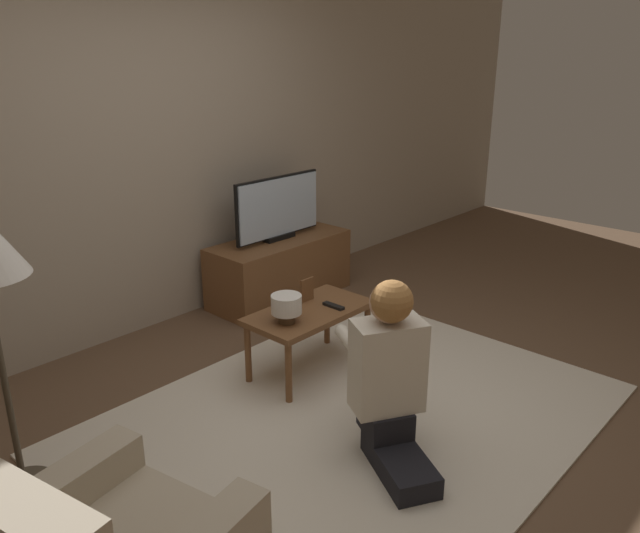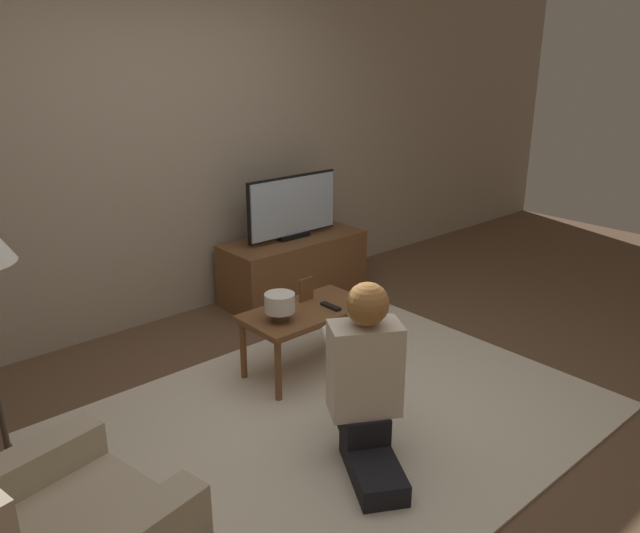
{
  "view_description": "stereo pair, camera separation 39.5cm",
  "coord_description": "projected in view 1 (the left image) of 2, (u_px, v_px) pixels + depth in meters",
  "views": [
    {
      "loc": [
        -2.32,
        -1.87,
        1.95
      ],
      "look_at": [
        0.43,
        0.64,
        0.64
      ],
      "focal_mm": 35.0,
      "sensor_mm": 36.0,
      "label": 1
    },
    {
      "loc": [
        -2.04,
        -2.15,
        1.95
      ],
      "look_at": [
        0.43,
        0.64,
        0.64
      ],
      "focal_mm": 35.0,
      "sensor_mm": 36.0,
      "label": 2
    }
  ],
  "objects": [
    {
      "name": "person_kneeling",
      "position": [
        389.0,
        372.0,
        3.0
      ],
      "size": [
        0.63,
        0.84,
        0.93
      ],
      "rotation": [
        0.0,
        0.0,
        2.61
      ],
      "color": "black",
      "rests_on": "rug"
    },
    {
      "name": "wall_back",
      "position": [
        138.0,
        148.0,
        4.25
      ],
      "size": [
        10.0,
        0.06,
        2.6
      ],
      "color": "tan",
      "rests_on": "ground_plane"
    },
    {
      "name": "tv_stand",
      "position": [
        280.0,
        269.0,
        5.07
      ],
      "size": [
        1.19,
        0.49,
        0.5
      ],
      "color": "brown",
      "rests_on": "ground_plane"
    },
    {
      "name": "ground_plane",
      "position": [
        353.0,
        420.0,
        3.45
      ],
      "size": [
        10.0,
        10.0,
        0.0
      ],
      "primitive_type": "plane",
      "color": "brown"
    },
    {
      "name": "table_lamp",
      "position": [
        286.0,
        306.0,
        3.62
      ],
      "size": [
        0.18,
        0.18,
        0.17
      ],
      "color": "#4C3823",
      "rests_on": "coffee_table"
    },
    {
      "name": "remote",
      "position": [
        334.0,
        306.0,
        3.86
      ],
      "size": [
        0.04,
        0.15,
        0.02
      ],
      "color": "black",
      "rests_on": "coffee_table"
    },
    {
      "name": "tv",
      "position": [
        278.0,
        208.0,
        4.9
      ],
      "size": [
        0.86,
        0.08,
        0.51
      ],
      "color": "black",
      "rests_on": "tv_stand"
    },
    {
      "name": "picture_frame",
      "position": [
        307.0,
        290.0,
        3.94
      ],
      "size": [
        0.11,
        0.01,
        0.15
      ],
      "color": "brown",
      "rests_on": "coffee_table"
    },
    {
      "name": "coffee_table",
      "position": [
        309.0,
        318.0,
        3.85
      ],
      "size": [
        0.8,
        0.43,
        0.43
      ],
      "color": "brown",
      "rests_on": "ground_plane"
    },
    {
      "name": "rug",
      "position": [
        353.0,
        418.0,
        3.45
      ],
      "size": [
        2.84,
        2.12,
        0.02
      ],
      "color": "beige",
      "rests_on": "ground_plane"
    }
  ]
}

